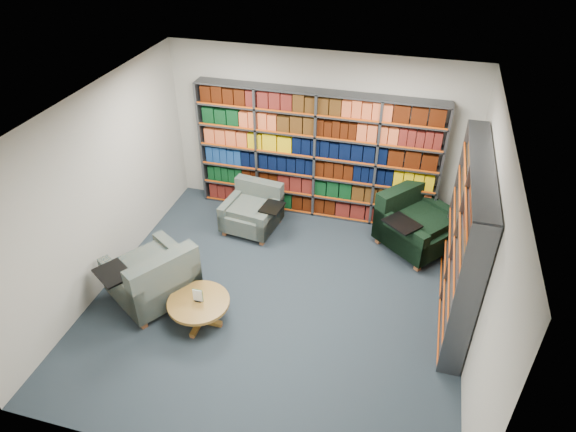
% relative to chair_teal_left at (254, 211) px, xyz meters
% --- Properties ---
extents(room_shell, '(5.02, 5.02, 2.82)m').
position_rel_chair_teal_left_xyz_m(room_shell, '(0.88, -1.65, 1.10)').
color(room_shell, '#1A262F').
rests_on(room_shell, ground).
extents(bookshelf_back, '(4.00, 0.28, 2.20)m').
position_rel_chair_teal_left_xyz_m(bookshelf_back, '(0.88, 0.69, 0.79)').
color(bookshelf_back, '#47494F').
rests_on(bookshelf_back, ground).
extents(bookshelf_right, '(0.28, 2.50, 2.20)m').
position_rel_chair_teal_left_xyz_m(bookshelf_right, '(3.22, -1.05, 0.79)').
color(bookshelf_right, '#47494F').
rests_on(bookshelf_right, ground).
extents(chair_teal_left, '(1.03, 0.93, 0.75)m').
position_rel_chair_teal_left_xyz_m(chair_teal_left, '(0.00, 0.00, 0.00)').
color(chair_teal_left, '#07293C').
rests_on(chair_teal_left, ground).
extents(chair_green_right, '(1.43, 1.43, 0.93)m').
position_rel_chair_teal_left_xyz_m(chair_green_right, '(2.60, 0.21, 0.07)').
color(chair_green_right, black).
rests_on(chair_green_right, ground).
extents(chair_teal_front, '(1.39, 1.39, 0.92)m').
position_rel_chair_teal_left_xyz_m(chair_teal_front, '(-0.74, -2.07, 0.07)').
color(chair_teal_front, '#07293C').
rests_on(chair_teal_front, ground).
extents(coffee_table, '(0.81, 0.81, 0.57)m').
position_rel_chair_teal_left_xyz_m(coffee_table, '(0.01, -2.31, 0.00)').
color(coffee_table, olive).
rests_on(coffee_table, ground).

